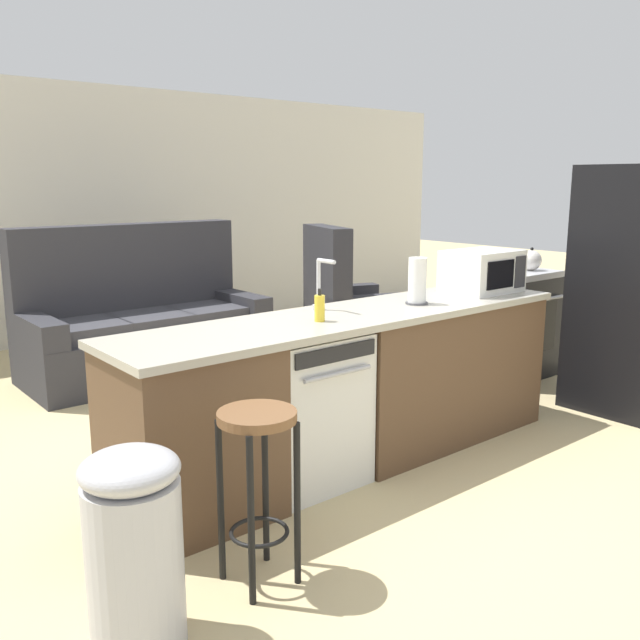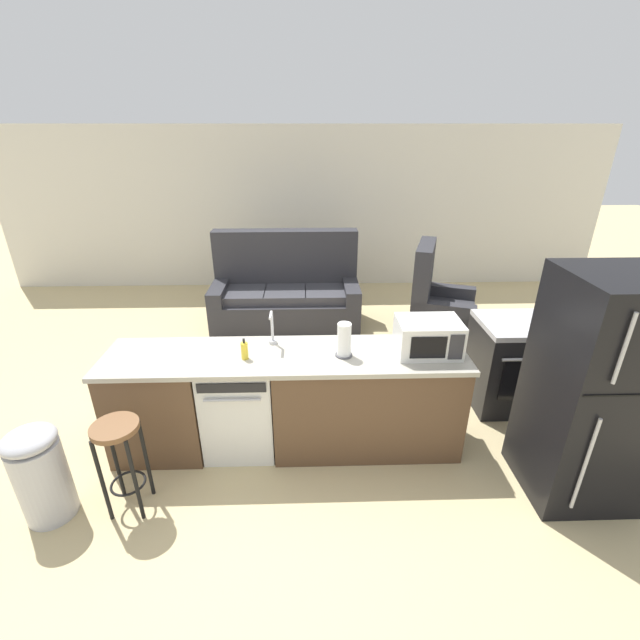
# 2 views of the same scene
# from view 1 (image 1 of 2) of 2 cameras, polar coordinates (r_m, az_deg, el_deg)

# --- Properties ---
(ground_plane) EXTENTS (24.00, 24.00, 0.00)m
(ground_plane) POSITION_cam_1_polar(r_m,az_deg,el_deg) (4.03, 1.26, -12.28)
(ground_plane) COLOR tan
(wall_back) EXTENTS (10.00, 0.06, 2.60)m
(wall_back) POSITION_cam_1_polar(r_m,az_deg,el_deg) (7.50, -18.51, 8.50)
(wall_back) COLOR silver
(wall_back) RESTS_ON ground_plane
(kitchen_counter) EXTENTS (2.94, 0.66, 0.90)m
(kitchen_counter) POSITION_cam_1_polar(r_m,az_deg,el_deg) (4.03, 3.88, -5.91)
(kitchen_counter) COLOR brown
(kitchen_counter) RESTS_ON ground_plane
(dishwasher) EXTENTS (0.58, 0.61, 0.84)m
(dishwasher) POSITION_cam_1_polar(r_m,az_deg,el_deg) (3.73, -1.63, -7.35)
(dishwasher) COLOR silver
(dishwasher) RESTS_ON ground_plane
(stove_range) EXTENTS (0.76, 0.68, 0.90)m
(stove_range) POSITION_cam_1_polar(r_m,az_deg,el_deg) (5.93, 15.16, -0.26)
(stove_range) COLOR black
(stove_range) RESTS_ON ground_plane
(refrigerator) EXTENTS (0.72, 0.73, 1.74)m
(refrigerator) POSITION_cam_1_polar(r_m,az_deg,el_deg) (5.32, 25.06, 2.29)
(refrigerator) COLOR black
(refrigerator) RESTS_ON ground_plane
(microwave) EXTENTS (0.50, 0.37, 0.28)m
(microwave) POSITION_cam_1_polar(r_m,az_deg,el_deg) (4.67, 13.49, 4.02)
(microwave) COLOR white
(microwave) RESTS_ON kitchen_counter
(sink_faucet) EXTENTS (0.07, 0.18, 0.30)m
(sink_faucet) POSITION_cam_1_polar(r_m,az_deg,el_deg) (3.89, 0.01, 2.73)
(sink_faucet) COLOR silver
(sink_faucet) RESTS_ON kitchen_counter
(paper_towel_roll) EXTENTS (0.14, 0.14, 0.28)m
(paper_towel_roll) POSITION_cam_1_polar(r_m,az_deg,el_deg) (4.13, 8.19, 3.23)
(paper_towel_roll) COLOR #4C4C51
(paper_towel_roll) RESTS_ON kitchen_counter
(soap_bottle) EXTENTS (0.06, 0.06, 0.18)m
(soap_bottle) POSITION_cam_1_polar(r_m,az_deg,el_deg) (3.59, -0.03, 1.03)
(soap_bottle) COLOR yellow
(soap_bottle) RESTS_ON kitchen_counter
(kettle) EXTENTS (0.21, 0.17, 0.19)m
(kettle) POSITION_cam_1_polar(r_m,az_deg,el_deg) (5.92, 17.37, 4.83)
(kettle) COLOR silver
(kettle) RESTS_ON stove_range
(bar_stool) EXTENTS (0.32, 0.32, 0.74)m
(bar_stool) POSITION_cam_1_polar(r_m,az_deg,el_deg) (2.78, -5.26, -11.66)
(bar_stool) COLOR brown
(bar_stool) RESTS_ON ground_plane
(trash_bin) EXTENTS (0.35, 0.35, 0.74)m
(trash_bin) POSITION_cam_1_polar(r_m,az_deg,el_deg) (2.58, -15.37, -17.97)
(trash_bin) COLOR #B7B7BC
(trash_bin) RESTS_ON ground_plane
(couch) EXTENTS (2.00, 0.91, 1.27)m
(couch) POSITION_cam_1_polar(r_m,az_deg,el_deg) (6.05, -14.83, -0.58)
(couch) COLOR #2D2D33
(couch) RESTS_ON ground_plane
(armchair) EXTENTS (1.03, 1.07, 1.20)m
(armchair) POSITION_cam_1_polar(r_m,az_deg,el_deg) (6.84, 2.14, 0.81)
(armchair) COLOR #2D2D33
(armchair) RESTS_ON ground_plane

